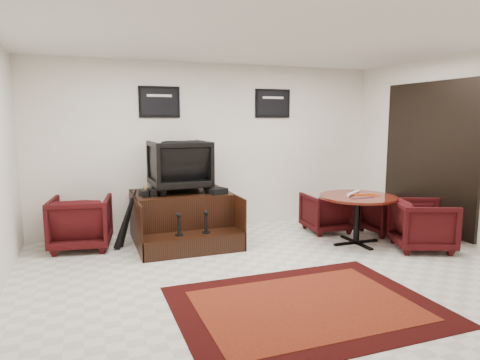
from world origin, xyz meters
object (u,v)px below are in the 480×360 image
object	(u,v)px
table_chair_back	(326,210)
table_chair_window	(385,213)
shine_chair	(179,163)
armchair_side	(81,220)
shine_podium	(182,219)
table_chair_corner	(423,223)
meeting_table	(358,202)

from	to	relation	value
table_chair_back	table_chair_window	size ratio (longest dim) A/B	1.08
shine_chair	armchair_side	world-z (taller)	shine_chair
shine_podium	table_chair_corner	xyz separation A→B (m)	(3.17, -1.64, 0.05)
armchair_side	table_chair_back	distance (m)	3.89
shine_chair	armchair_side	distance (m)	1.67
table_chair_window	table_chair_corner	xyz separation A→B (m)	(-0.07, -0.91, 0.06)
shine_podium	shine_chair	xyz separation A→B (m)	(-0.00, 0.15, 0.85)
armchair_side	table_chair_corner	size ratio (longest dim) A/B	1.06
shine_podium	table_chair_back	bearing A→B (deg)	-6.75
table_chair_window	shine_podium	bearing A→B (deg)	75.46
table_chair_window	table_chair_corner	bearing A→B (deg)	173.67
armchair_side	table_chair_window	bearing A→B (deg)	178.28
meeting_table	table_chair_back	xyz separation A→B (m)	(-0.05, 0.79, -0.29)
table_chair_corner	table_chair_back	bearing A→B (deg)	51.69
shine_chair	table_chair_corner	distance (m)	3.73
shine_podium	table_chair_window	size ratio (longest dim) A/B	2.27
shine_chair	meeting_table	world-z (taller)	shine_chair
table_chair_back	table_chair_window	distance (m)	0.96
armchair_side	meeting_table	world-z (taller)	armchair_side
shine_chair	table_chair_corner	world-z (taller)	shine_chair
shine_podium	table_chair_window	distance (m)	3.32
armchair_side	meeting_table	bearing A→B (deg)	171.58
table_chair_back	meeting_table	bearing A→B (deg)	96.79
armchair_side	table_chair_window	world-z (taller)	armchair_side
shine_podium	shine_chair	bearing A→B (deg)	90.00
armchair_side	table_chair_window	xyz separation A→B (m)	(4.71, -0.86, -0.09)
armchair_side	table_chair_back	size ratio (longest dim) A/B	1.18
shine_chair	meeting_table	size ratio (longest dim) A/B	0.79
armchair_side	meeting_table	distance (m)	4.10
shine_chair	table_chair_window	world-z (taller)	shine_chair
table_chair_back	table_chair_window	bearing A→B (deg)	155.33
shine_podium	meeting_table	bearing A→B (deg)	-23.75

